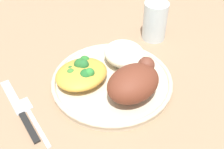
{
  "coord_description": "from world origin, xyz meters",
  "views": [
    {
      "loc": [
        -0.28,
        -0.34,
        0.42
      ],
      "look_at": [
        0.0,
        0.0,
        0.03
      ],
      "focal_mm": 45.09,
      "sensor_mm": 36.0,
      "label": 1
    }
  ],
  "objects_px": {
    "rice_pile": "(124,53)",
    "mac_cheese_with_broccoli": "(82,73)",
    "fork": "(33,119)",
    "water_glass": "(155,21)",
    "roasted_chicken": "(134,82)",
    "knife": "(22,113)",
    "plate": "(112,81)"
  },
  "relations": [
    {
      "from": "rice_pile",
      "to": "mac_cheese_with_broccoli",
      "type": "bearing_deg",
      "value": 173.59
    },
    {
      "from": "fork",
      "to": "water_glass",
      "type": "relative_size",
      "value": 1.44
    },
    {
      "from": "roasted_chicken",
      "to": "knife",
      "type": "relative_size",
      "value": 0.63
    },
    {
      "from": "mac_cheese_with_broccoli",
      "to": "knife",
      "type": "xyz_separation_m",
      "value": [
        -0.14,
        0.01,
        -0.03
      ]
    },
    {
      "from": "rice_pile",
      "to": "mac_cheese_with_broccoli",
      "type": "xyz_separation_m",
      "value": [
        -0.11,
        0.01,
        -0.01
      ]
    },
    {
      "from": "knife",
      "to": "fork",
      "type": "bearing_deg",
      "value": -66.15
    },
    {
      "from": "mac_cheese_with_broccoli",
      "to": "fork",
      "type": "xyz_separation_m",
      "value": [
        -0.13,
        -0.02,
        -0.03
      ]
    },
    {
      "from": "plate",
      "to": "roasted_chicken",
      "type": "relative_size",
      "value": 2.14
    },
    {
      "from": "mac_cheese_with_broccoli",
      "to": "fork",
      "type": "distance_m",
      "value": 0.13
    },
    {
      "from": "rice_pile",
      "to": "water_glass",
      "type": "bearing_deg",
      "value": 16.73
    },
    {
      "from": "rice_pile",
      "to": "knife",
      "type": "bearing_deg",
      "value": 175.52
    },
    {
      "from": "water_glass",
      "to": "mac_cheese_with_broccoli",
      "type": "bearing_deg",
      "value": -173.03
    },
    {
      "from": "fork",
      "to": "knife",
      "type": "relative_size",
      "value": 0.75
    },
    {
      "from": "plate",
      "to": "fork",
      "type": "bearing_deg",
      "value": 173.1
    },
    {
      "from": "knife",
      "to": "water_glass",
      "type": "height_order",
      "value": "water_glass"
    },
    {
      "from": "rice_pile",
      "to": "mac_cheese_with_broccoli",
      "type": "relative_size",
      "value": 0.84
    },
    {
      "from": "roasted_chicken",
      "to": "rice_pile",
      "type": "xyz_separation_m",
      "value": [
        0.06,
        0.09,
        -0.01
      ]
    },
    {
      "from": "knife",
      "to": "rice_pile",
      "type": "bearing_deg",
      "value": -4.48
    },
    {
      "from": "roasted_chicken",
      "to": "rice_pile",
      "type": "relative_size",
      "value": 1.28
    },
    {
      "from": "roasted_chicken",
      "to": "knife",
      "type": "xyz_separation_m",
      "value": [
        -0.19,
        0.11,
        -0.05
      ]
    },
    {
      "from": "knife",
      "to": "water_glass",
      "type": "xyz_separation_m",
      "value": [
        0.39,
        0.02,
        0.05
      ]
    },
    {
      "from": "plate",
      "to": "roasted_chicken",
      "type": "xyz_separation_m",
      "value": [
        0.0,
        -0.06,
        0.04
      ]
    },
    {
      "from": "roasted_chicken",
      "to": "rice_pile",
      "type": "height_order",
      "value": "roasted_chicken"
    },
    {
      "from": "plate",
      "to": "knife",
      "type": "height_order",
      "value": "plate"
    },
    {
      "from": "mac_cheese_with_broccoli",
      "to": "knife",
      "type": "height_order",
      "value": "mac_cheese_with_broccoli"
    },
    {
      "from": "knife",
      "to": "water_glass",
      "type": "distance_m",
      "value": 0.39
    },
    {
      "from": "rice_pile",
      "to": "fork",
      "type": "bearing_deg",
      "value": -178.58
    },
    {
      "from": "rice_pile",
      "to": "plate",
      "type": "bearing_deg",
      "value": -154.66
    },
    {
      "from": "plate",
      "to": "mac_cheese_with_broccoli",
      "type": "xyz_separation_m",
      "value": [
        -0.05,
        0.04,
        0.03
      ]
    },
    {
      "from": "roasted_chicken",
      "to": "fork",
      "type": "xyz_separation_m",
      "value": [
        -0.18,
        0.08,
        -0.05
      ]
    },
    {
      "from": "plate",
      "to": "knife",
      "type": "xyz_separation_m",
      "value": [
        -0.19,
        0.05,
        -0.01
      ]
    },
    {
      "from": "rice_pile",
      "to": "water_glass",
      "type": "relative_size",
      "value": 0.95
    }
  ]
}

